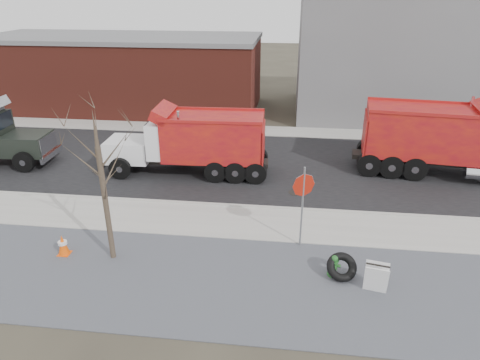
# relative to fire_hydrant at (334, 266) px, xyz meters

# --- Properties ---
(ground) EXTENTS (120.00, 120.00, 0.00)m
(ground) POSITION_rel_fire_hydrant_xyz_m (-4.17, 2.72, -0.34)
(ground) COLOR #383328
(ground) RESTS_ON ground
(gravel_verge) EXTENTS (60.00, 5.00, 0.03)m
(gravel_verge) POSITION_rel_fire_hydrant_xyz_m (-4.17, -0.78, -0.33)
(gravel_verge) COLOR slate
(gravel_verge) RESTS_ON ground
(sidewalk) EXTENTS (60.00, 2.50, 0.06)m
(sidewalk) POSITION_rel_fire_hydrant_xyz_m (-4.17, 2.97, -0.31)
(sidewalk) COLOR #9E9B93
(sidewalk) RESTS_ON ground
(curb) EXTENTS (60.00, 0.15, 0.11)m
(curb) POSITION_rel_fire_hydrant_xyz_m (-4.17, 4.27, -0.29)
(curb) COLOR #9E9B93
(curb) RESTS_ON ground
(road) EXTENTS (60.00, 9.40, 0.02)m
(road) POSITION_rel_fire_hydrant_xyz_m (-4.17, 9.02, -0.33)
(road) COLOR black
(road) RESTS_ON ground
(far_sidewalk) EXTENTS (60.00, 2.00, 0.06)m
(far_sidewalk) POSITION_rel_fire_hydrant_xyz_m (-4.17, 14.72, -0.31)
(far_sidewalk) COLOR #9E9B93
(far_sidewalk) RESTS_ON ground
(building_grey) EXTENTS (12.00, 10.00, 8.00)m
(building_grey) POSITION_rel_fire_hydrant_xyz_m (4.83, 20.72, 3.66)
(building_grey) COLOR slate
(building_grey) RESTS_ON ground
(building_brick) EXTENTS (20.20, 8.20, 5.30)m
(building_brick) POSITION_rel_fire_hydrant_xyz_m (-14.17, 19.72, 2.31)
(building_brick) COLOR maroon
(building_brick) RESTS_ON ground
(bare_tree) EXTENTS (3.20, 3.20, 5.20)m
(bare_tree) POSITION_rel_fire_hydrant_xyz_m (-7.37, 0.12, 2.95)
(bare_tree) COLOR #382D23
(bare_tree) RESTS_ON ground
(fire_hydrant) EXTENTS (0.42, 0.41, 0.75)m
(fire_hydrant) POSITION_rel_fire_hydrant_xyz_m (0.00, 0.00, 0.00)
(fire_hydrant) COLOR #2C742D
(fire_hydrant) RESTS_ON ground
(truck_tire) EXTENTS (1.02, 0.96, 0.83)m
(truck_tire) POSITION_rel_fire_hydrant_xyz_m (0.23, -0.11, 0.07)
(truck_tire) COLOR black
(truck_tire) RESTS_ON ground
(stop_sign) EXTENTS (0.75, 0.40, 3.04)m
(stop_sign) POSITION_rel_fire_hydrant_xyz_m (-1.05, 1.62, 1.71)
(stop_sign) COLOR gray
(stop_sign) RESTS_ON ground
(sandwich_board) EXTENTS (0.76, 0.56, 0.96)m
(sandwich_board) POSITION_rel_fire_hydrant_xyz_m (1.18, -0.67, 0.16)
(sandwich_board) COLOR white
(sandwich_board) RESTS_ON ground
(traffic_cone_near) EXTENTS (0.40, 0.40, 0.76)m
(traffic_cone_near) POSITION_rel_fire_hydrant_xyz_m (-9.12, 0.09, 0.04)
(traffic_cone_near) COLOR #FD5408
(traffic_cone_near) RESTS_ON ground
(dump_truck_red_a) EXTENTS (9.30, 3.47, 3.70)m
(dump_truck_red_a) POSITION_rel_fire_hydrant_xyz_m (5.91, 8.91, 1.54)
(dump_truck_red_a) COLOR black
(dump_truck_red_a) RESTS_ON ground
(dump_truck_red_b) EXTENTS (7.95, 2.52, 3.35)m
(dump_truck_red_b) POSITION_rel_fire_hydrant_xyz_m (-6.16, 7.60, 1.36)
(dump_truck_red_b) COLOR black
(dump_truck_red_b) RESTS_ON ground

